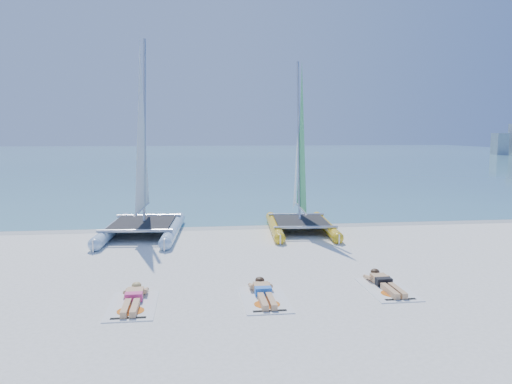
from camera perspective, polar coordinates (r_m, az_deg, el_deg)
ground at (r=14.29m, az=-0.41°, el=-8.02°), size 140.00×140.00×0.00m
sea at (r=76.81m, az=-6.04°, el=4.11°), size 140.00×115.00×0.01m
wet_sand_strip at (r=19.62m, az=-2.33°, el=-3.90°), size 140.00×1.40×0.01m
catamaran_blue at (r=18.16m, az=-12.90°, el=2.04°), size 2.94×5.55×7.35m
catamaran_yellow at (r=18.88m, az=4.98°, el=1.99°), size 2.70×5.25×6.58m
towel_a at (r=11.16m, az=-13.92°, el=-12.49°), size 1.00×1.85×0.02m
sunbather_a at (r=11.31m, az=-13.83°, el=-11.65°), size 0.37×1.73×0.26m
towel_b at (r=11.23m, az=1.00°, el=-12.17°), size 1.00×1.85×0.02m
sunbather_b at (r=11.37m, az=0.86°, el=-11.34°), size 0.37×1.73×0.26m
towel_c at (r=12.29m, az=14.78°, el=-10.69°), size 1.00×1.85×0.02m
sunbather_c at (r=12.43m, az=14.46°, el=-9.96°), size 0.37×1.73×0.26m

